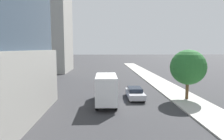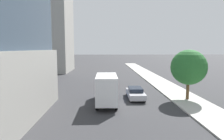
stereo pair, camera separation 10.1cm
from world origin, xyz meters
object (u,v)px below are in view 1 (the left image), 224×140
box_truck (106,88)px  street_tree (188,67)px  car_red (106,82)px  car_silver (135,93)px  construction_building (43,6)px

box_truck → street_tree: bearing=8.6°
street_tree → car_red: bearing=137.0°
car_silver → car_red: size_ratio=1.14×
street_tree → car_red: 13.87m
car_silver → car_red: (-3.63, 8.25, 0.04)m
construction_building → street_tree: 42.62m
car_silver → car_red: bearing=113.8°
construction_building → car_red: bearing=-52.5°
car_silver → car_red: 9.02m
box_truck → car_silver: bearing=33.7°
street_tree → car_silver: bearing=171.4°
car_red → box_truck: (0.00, -10.67, 1.11)m
construction_building → car_silver: (20.12, -29.75, -16.74)m
street_tree → car_silver: size_ratio=1.29×
street_tree → car_silver: street_tree is taller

